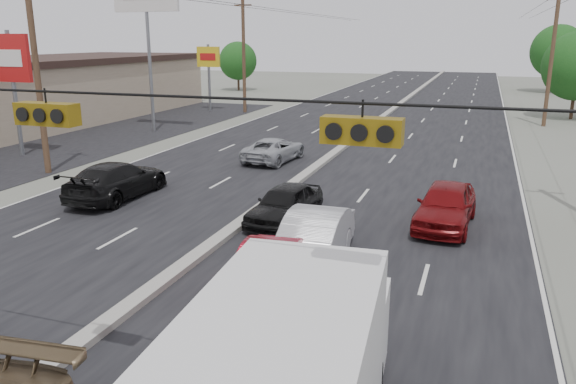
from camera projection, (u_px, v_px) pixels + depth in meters
name	position (u px, v px, depth m)	size (l,w,h in m)	color
road_surface	(356.00, 138.00, 38.03)	(20.00, 160.00, 0.02)	black
center_median	(356.00, 137.00, 38.01)	(0.50, 160.00, 0.20)	gray
parking_lot	(99.00, 136.00, 38.84)	(10.00, 42.00, 0.02)	black
utility_pole_left_b	(37.00, 70.00, 26.95)	(1.60, 0.30, 10.00)	#422D1E
utility_pole_left_c	(244.00, 55.00, 49.72)	(1.60, 0.30, 10.00)	#422D1E
utility_pole_right_c	(552.00, 58.00, 41.84)	(1.60, 0.30, 10.00)	#422D1E
traffic_signals	(42.00, 111.00, 8.80)	(25.00, 0.30, 0.54)	black
pole_sign_mid	(11.00, 65.00, 31.10)	(2.60, 0.25, 7.00)	slate
pole_sign_billboard	(146.00, 3.00, 38.42)	(5.00, 0.25, 11.00)	slate
pole_sign_far	(209.00, 62.00, 51.01)	(2.20, 0.25, 6.00)	slate
tree_left_far	(238.00, 61.00, 71.30)	(4.80, 4.80, 6.12)	#382619
tree_right_far	(558.00, 51.00, 68.11)	(6.40, 6.40, 8.16)	#382619
red_sedan	(266.00, 274.00, 14.56)	(1.46, 4.18, 1.38)	#A50A1E
queue_car_a	(285.00, 204.00, 20.52)	(1.67, 4.14, 1.41)	black
queue_car_b	(312.00, 240.00, 16.66)	(1.66, 4.77, 1.57)	#B9B9BB
queue_car_e	(446.00, 205.00, 20.10)	(1.86, 4.63, 1.58)	maroon
oncoming_near	(117.00, 180.00, 23.69)	(2.17, 5.34, 1.55)	black
oncoming_far	(274.00, 150.00, 30.79)	(2.15, 4.65, 1.29)	#9EA1A6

